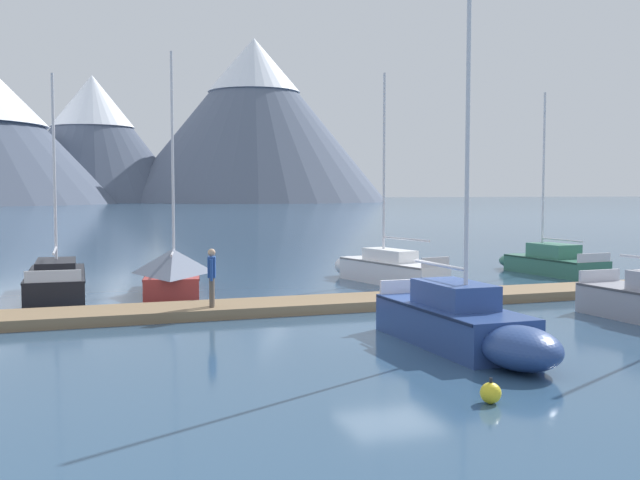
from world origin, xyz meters
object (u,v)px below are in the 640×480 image
(sailboat_end_of_dock, at_px, (548,262))
(person_on_dock, at_px, (212,274))
(sailboat_mid_dock_port, at_px, (174,271))
(sailboat_far_berth, at_px, (385,268))
(sailboat_mid_dock_starboard, at_px, (464,324))
(mooring_buoy_channel_marker, at_px, (491,393))
(sailboat_second_berth, at_px, (57,280))

(sailboat_end_of_dock, height_order, person_on_dock, sailboat_end_of_dock)
(sailboat_mid_dock_port, xyz_separation_m, sailboat_far_berth, (8.31, 0.28, -0.18))
(sailboat_mid_dock_starboard, height_order, mooring_buoy_channel_marker, sailboat_mid_dock_starboard)
(sailboat_mid_dock_starboard, height_order, person_on_dock, sailboat_mid_dock_starboard)
(sailboat_mid_dock_port, xyz_separation_m, mooring_buoy_channel_marker, (3.49, -16.13, -0.57))
(sailboat_far_berth, height_order, mooring_buoy_channel_marker, sailboat_far_berth)
(sailboat_end_of_dock, bearing_deg, sailboat_far_berth, -173.40)
(sailboat_mid_dock_port, distance_m, mooring_buoy_channel_marker, 16.51)
(sailboat_second_berth, height_order, mooring_buoy_channel_marker, sailboat_second_berth)
(sailboat_end_of_dock, bearing_deg, sailboat_mid_dock_port, -175.74)
(sailboat_mid_dock_port, height_order, mooring_buoy_channel_marker, sailboat_mid_dock_port)
(sailboat_mid_dock_port, bearing_deg, sailboat_end_of_dock, 4.26)
(sailboat_mid_dock_port, xyz_separation_m, sailboat_end_of_dock, (16.48, 1.23, -0.23))
(sailboat_mid_dock_port, bearing_deg, sailboat_far_berth, 1.94)
(person_on_dock, distance_m, mooring_buoy_channel_marker, 10.86)
(sailboat_mid_dock_port, xyz_separation_m, person_on_dock, (0.42, -5.77, 0.51))
(sailboat_mid_dock_port, xyz_separation_m, sailboat_mid_dock_starboard, (5.21, -12.02, -0.15))
(sailboat_end_of_dock, relative_size, mooring_buoy_channel_marker, 17.76)
(mooring_buoy_channel_marker, bearing_deg, sailboat_mid_dock_port, 102.22)
(sailboat_second_berth, relative_size, sailboat_far_berth, 0.93)
(sailboat_mid_dock_port, relative_size, sailboat_far_berth, 1.05)
(sailboat_second_berth, height_order, person_on_dock, sailboat_second_berth)
(sailboat_second_berth, xyz_separation_m, sailboat_mid_dock_starboard, (9.20, -12.40, 0.06))
(sailboat_far_berth, bearing_deg, sailboat_end_of_dock, 6.60)
(sailboat_mid_dock_starboard, xyz_separation_m, person_on_dock, (-4.79, 6.25, 0.66))
(sailboat_mid_dock_port, distance_m, person_on_dock, 5.81)
(sailboat_end_of_dock, bearing_deg, person_on_dock, -156.47)
(sailboat_far_berth, distance_m, sailboat_end_of_dock, 8.23)
(person_on_dock, bearing_deg, mooring_buoy_channel_marker, -73.46)
(sailboat_second_berth, relative_size, sailboat_end_of_dock, 0.96)
(person_on_dock, bearing_deg, sailboat_far_berth, 37.47)
(sailboat_end_of_dock, distance_m, mooring_buoy_channel_marker, 21.68)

